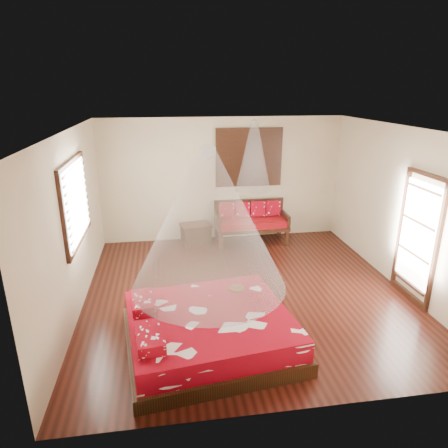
{
  "coord_description": "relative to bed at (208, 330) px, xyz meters",
  "views": [
    {
      "loc": [
        -1.32,
        -6.12,
        3.42
      ],
      "look_at": [
        -0.32,
        0.38,
        1.15
      ],
      "focal_mm": 32.0,
      "sensor_mm": 36.0,
      "label": 1
    }
  ],
  "objects": [
    {
      "name": "mosquito_net_main",
      "position": [
        0.02,
        0.0,
        1.6
      ],
      "size": [
        2.0,
        2.0,
        1.8
      ],
      "primitive_type": "cone",
      "color": "white",
      "rests_on": "ceiling"
    },
    {
      "name": "daybed",
      "position": [
        1.43,
        3.82,
        0.27
      ],
      "size": [
        1.63,
        0.73,
        0.94
      ],
      "color": "black",
      "rests_on": "floor"
    },
    {
      "name": "shutter_panel",
      "position": [
        1.43,
        4.16,
        1.65
      ],
      "size": [
        1.52,
        0.06,
        1.32
      ],
      "color": "black",
      "rests_on": "wall_back"
    },
    {
      "name": "bed",
      "position": [
        0.0,
        0.0,
        0.0
      ],
      "size": [
        2.48,
        2.29,
        0.65
      ],
      "rotation": [
        0.0,
        0.0,
        0.13
      ],
      "color": "black",
      "rests_on": "floor"
    },
    {
      "name": "glazed_door",
      "position": [
        3.54,
        0.85,
        0.82
      ],
      "size": [
        0.08,
        1.02,
        2.16
      ],
      "color": "black",
      "rests_on": "floor"
    },
    {
      "name": "room",
      "position": [
        0.82,
        1.45,
        1.15
      ],
      "size": [
        5.54,
        5.54,
        2.84
      ],
      "color": "black",
      "rests_on": "ground"
    },
    {
      "name": "window_left",
      "position": [
        -1.89,
        1.65,
        1.45
      ],
      "size": [
        0.1,
        1.74,
        1.34
      ],
      "color": "black",
      "rests_on": "wall_left"
    },
    {
      "name": "mosquito_net_daybed",
      "position": [
        1.43,
        3.7,
        1.75
      ],
      "size": [
        0.77,
        0.77,
        1.5
      ],
      "primitive_type": "cone",
      "color": "white",
      "rests_on": "ceiling"
    },
    {
      "name": "wine_tray",
      "position": [
        0.51,
        0.65,
        0.3
      ],
      "size": [
        0.24,
        0.24,
        0.2
      ],
      "rotation": [
        0.0,
        0.0,
        -0.34
      ],
      "color": "brown",
      "rests_on": "bed"
    },
    {
      "name": "storage_chest",
      "position": [
        0.16,
        3.9,
        -0.02
      ],
      "size": [
        0.74,
        0.6,
        0.46
      ],
      "rotation": [
        0.0,
        0.0,
        0.19
      ],
      "color": "black",
      "rests_on": "floor"
    }
  ]
}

